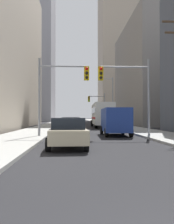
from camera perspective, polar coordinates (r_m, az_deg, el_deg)
sidewalk_left at (r=52.30m, az=-7.27°, el=-2.66°), size 3.86×160.00×0.15m
sidewalk_right at (r=52.64m, az=4.81°, el=-2.66°), size 3.86×160.00×0.15m
city_bus at (r=36.92m, az=3.35°, el=-0.48°), size 2.85×11.57×3.40m
cargo_van_blue at (r=21.33m, az=6.35°, el=-1.82°), size 2.17×5.27×2.26m
sedan_beige at (r=12.87m, az=-4.27°, el=-4.65°), size 1.95×4.26×1.52m
sedan_silver at (r=23.20m, az=-3.60°, el=-3.03°), size 1.95×4.24×1.52m
sedan_green at (r=30.73m, az=-3.52°, el=-2.54°), size 1.95×4.21×1.52m
traffic_signal_near_left at (r=19.42m, az=-5.83°, el=6.26°), size 3.85×0.44×6.00m
traffic_signal_near_right at (r=19.82m, az=8.94°, el=6.14°), size 4.00×0.44×6.00m
traffic_signal_far_right at (r=47.80m, az=2.35°, el=1.90°), size 3.24×0.44×6.00m
street_lamp_right at (r=38.61m, az=5.31°, el=3.34°), size 2.18×0.32×7.50m
building_left_far_tower at (r=93.29m, az=-11.97°, el=15.16°), size 14.00×19.25×55.09m
building_right_far_highrise at (r=101.93m, az=10.38°, el=18.83°), size 25.06×18.77×72.32m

